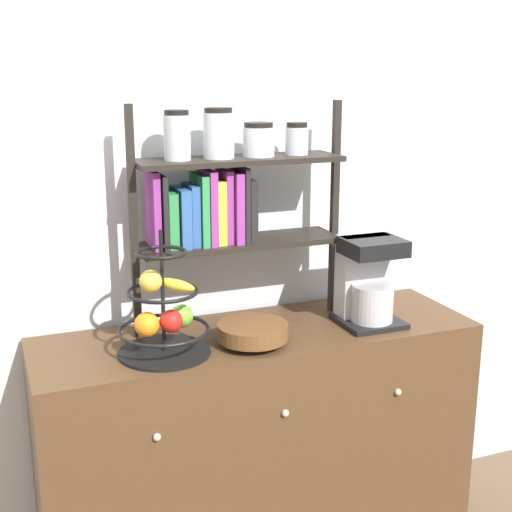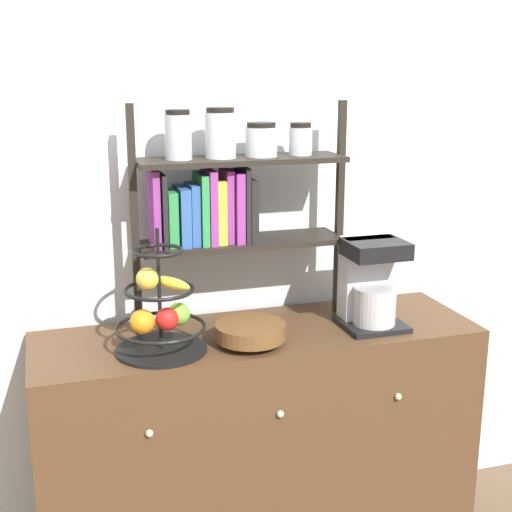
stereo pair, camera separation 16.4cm
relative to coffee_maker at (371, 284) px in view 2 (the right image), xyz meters
The scene contains 6 objects.
wall_back 0.58m from the coffee_maker, 140.05° to the left, with size 7.00×0.05×2.60m, color silver.
sideboard 0.70m from the coffee_maker, behind, with size 1.50×0.47×0.87m.
coffee_maker is the anchor object (origin of this frame).
fruit_stand 0.73m from the coffee_maker, behind, with size 0.29×0.29×0.39m.
wooden_bowl 0.46m from the coffee_maker, behind, with size 0.23×0.23×0.07m.
shelf_hutch 0.59m from the coffee_maker, 161.60° to the left, with size 0.74×0.20×0.75m.
Camera 2 is at (-0.67, -1.92, 1.73)m, focal length 50.00 mm.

